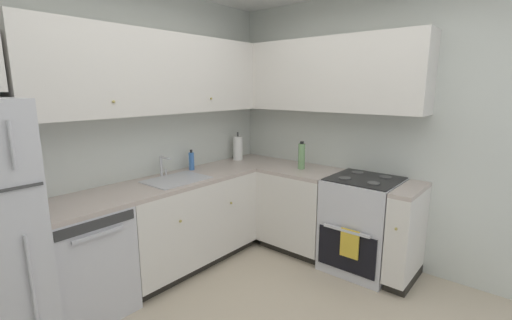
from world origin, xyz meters
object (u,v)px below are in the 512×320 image
oven_range (362,223)px  soap_bottle (191,161)px  oil_bottle (302,156)px  dishwasher (82,261)px  paper_towel_roll (238,148)px

oven_range → soap_bottle: size_ratio=4.92×
oven_range → oil_bottle: 0.89m
soap_bottle → dishwasher: bearing=-171.7°
dishwasher → soap_bottle: soap_bottle is taller
oven_range → paper_towel_roll: 1.62m
dishwasher → soap_bottle: (1.25, 0.18, 0.55)m
dishwasher → paper_towel_roll: size_ratio=2.52×
paper_towel_roll → oil_bottle: bearing=-84.4°
oven_range → soap_bottle: soap_bottle is taller
paper_towel_roll → oil_bottle: (0.08, -0.83, -0.00)m
dishwasher → oven_range: oven_range is taller
oil_bottle → oven_range: bearing=-88.5°
oven_range → oil_bottle: size_ratio=3.59×
oil_bottle → soap_bottle: bearing=132.1°
oven_range → oil_bottle: (-0.02, 0.69, 0.57)m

